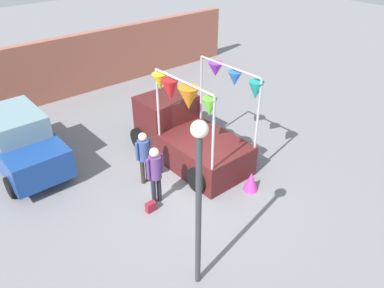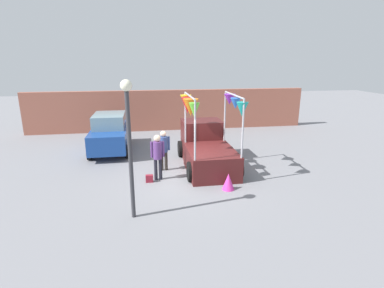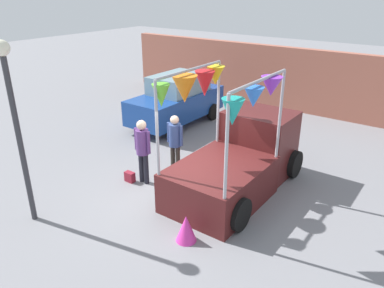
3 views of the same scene
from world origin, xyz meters
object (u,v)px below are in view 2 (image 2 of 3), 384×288
Objects in this scene: parked_car at (110,133)px; person_customer at (158,153)px; person_vendor at (164,147)px; folded_kite_bundle_magenta at (228,182)px; handbag at (149,179)px; vendor_truck at (205,145)px; street_lamp at (129,131)px.

parked_car reaches higher than person_customer.
person_vendor is 3.23m from folded_kite_bundle_magenta.
vendor_truck is at bearing 32.28° from handbag.
person_customer is 1.03m from person_vendor.
parked_car is 6.67× the size of folded_kite_bundle_magenta.
street_lamp is at bearing -156.71° from folded_kite_bundle_magenta.
person_vendor is at bearing 72.65° from street_lamp.
vendor_truck is at bearing 11.85° from person_vendor.
handbag is (1.82, -4.38, -0.80)m from parked_car.
parked_car reaches higher than handbag.
vendor_truck is 3.05m from handbag.
street_lamp is at bearing -126.18° from vendor_truck.
handbag is at bearing -150.26° from person_customer.
vendor_truck is at bearing 95.91° from folded_kite_bundle_magenta.
person_customer is at bearing -62.55° from parked_car.
street_lamp is 4.27m from folded_kite_bundle_magenta.
handbag is at bearing -118.48° from person_vendor.
folded_kite_bundle_magenta is at bearing -50.19° from parked_car.
vendor_truck is 6.74× the size of folded_kite_bundle_magenta.
handbag is at bearing -67.42° from parked_car.
person_vendor reaches higher than handbag.
person_vendor is 4.22m from street_lamp.
vendor_truck reaches higher than handbag.
parked_car is 7.21m from folded_kite_bundle_magenta.
vendor_truck is 5.15m from parked_car.
street_lamp is (-0.52, -2.55, 2.47)m from handbag.
person_customer is at bearing 151.22° from folded_kite_bundle_magenta.
street_lamp reaches higher than person_customer.
person_vendor is at bearing -168.15° from vendor_truck.
folded_kite_bundle_magenta is (2.77, -1.13, 0.16)m from handbag.
vendor_truck is 5.38m from street_lamp.
street_lamp is (-1.17, -3.74, 1.58)m from person_vendor.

